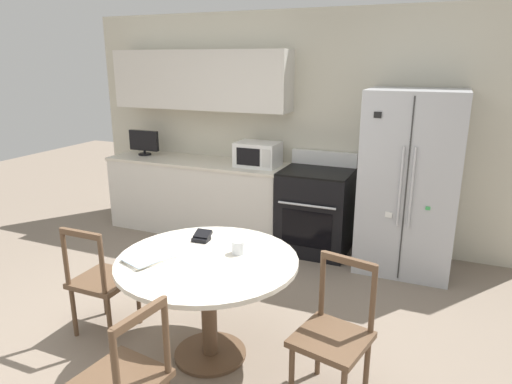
% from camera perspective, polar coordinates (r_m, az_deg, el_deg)
% --- Properties ---
extents(ground_plane, '(14.00, 14.00, 0.00)m').
position_cam_1_polar(ground_plane, '(3.58, -10.52, -19.37)').
color(ground_plane, gray).
extents(back_wall, '(5.20, 0.44, 2.60)m').
position_cam_1_polar(back_wall, '(5.39, 1.37, 9.61)').
color(back_wall, beige).
rests_on(back_wall, ground_plane).
extents(kitchen_counter, '(2.25, 0.64, 0.90)m').
position_cam_1_polar(kitchen_counter, '(5.67, -7.25, -0.48)').
color(kitchen_counter, silver).
rests_on(kitchen_counter, ground_plane).
extents(refrigerator, '(0.91, 0.77, 1.80)m').
position_cam_1_polar(refrigerator, '(4.75, 18.65, 1.14)').
color(refrigerator, '#B2B5BA').
rests_on(refrigerator, ground_plane).
extents(oven_range, '(0.75, 0.68, 1.08)m').
position_cam_1_polar(oven_range, '(5.08, 7.44, -2.29)').
color(oven_range, black).
rests_on(oven_range, ground_plane).
extents(microwave, '(0.48, 0.36, 0.27)m').
position_cam_1_polar(microwave, '(5.18, 0.23, 4.74)').
color(microwave, white).
rests_on(microwave, kitchen_counter).
extents(countertop_tv, '(0.41, 0.16, 0.31)m').
position_cam_1_polar(countertop_tv, '(5.97, -13.83, 6.12)').
color(countertop_tv, black).
rests_on(countertop_tv, kitchen_counter).
extents(dining_table, '(1.25, 1.25, 0.76)m').
position_cam_1_polar(dining_table, '(3.22, -6.03, -10.56)').
color(dining_table, beige).
rests_on(dining_table, ground_plane).
extents(dining_chair_right, '(0.50, 0.50, 0.90)m').
position_cam_1_polar(dining_chair_right, '(2.97, 9.67, -17.36)').
color(dining_chair_right, brown).
rests_on(dining_chair_right, ground_plane).
extents(dining_chair_near, '(0.47, 0.47, 0.90)m').
position_cam_1_polar(dining_chair_near, '(2.69, -16.24, -21.86)').
color(dining_chair_near, brown).
rests_on(dining_chair_near, ground_plane).
extents(dining_chair_left, '(0.42, 0.42, 0.90)m').
position_cam_1_polar(dining_chair_left, '(3.76, -18.74, -10.49)').
color(dining_chair_left, brown).
rests_on(dining_chair_left, ground_plane).
extents(candle_glass, '(0.09, 0.09, 0.09)m').
position_cam_1_polar(candle_glass, '(3.21, -2.22, -7.00)').
color(candle_glass, silver).
rests_on(candle_glass, dining_table).
extents(wallet, '(0.13, 0.13, 0.07)m').
position_cam_1_polar(wallet, '(3.46, -6.76, -5.58)').
color(wallet, black).
rests_on(wallet, dining_table).
extents(mail_stack, '(0.34, 0.37, 0.02)m').
position_cam_1_polar(mail_stack, '(3.20, -13.30, -8.06)').
color(mail_stack, white).
rests_on(mail_stack, dining_table).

